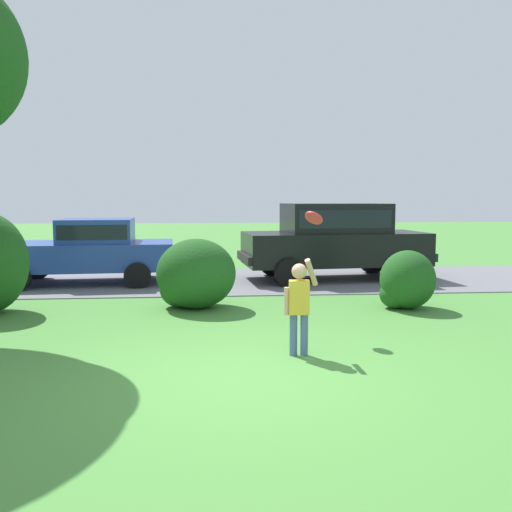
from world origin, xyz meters
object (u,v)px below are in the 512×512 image
Objects in this scene: frisbee at (314,218)px; parked_sedan at (88,249)px; parked_suv at (335,237)px; child_thrower at (299,301)px.

parked_sedan is at bearing 130.58° from frisbee.
parked_suv is 15.01× the size of frisbee.
parked_suv reaches higher than parked_sedan.
frisbee is at bearing 71.01° from child_thrower.
frisbee reaches higher than parked_sedan.
parked_sedan is 0.93× the size of parked_suv.
parked_suv is at bearing 1.21° from parked_sedan.
parked_sedan is 13.96× the size of frisbee.
frisbee is (-1.56, -5.35, 0.68)m from parked_suv.
parked_suv is 6.82m from child_thrower.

